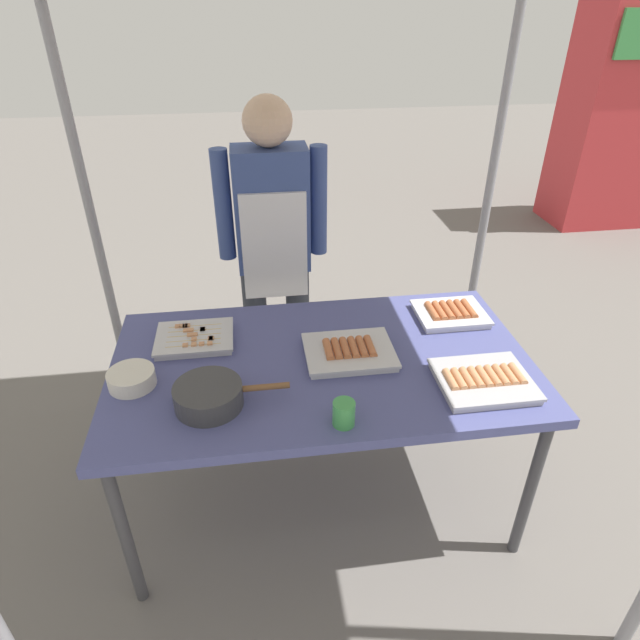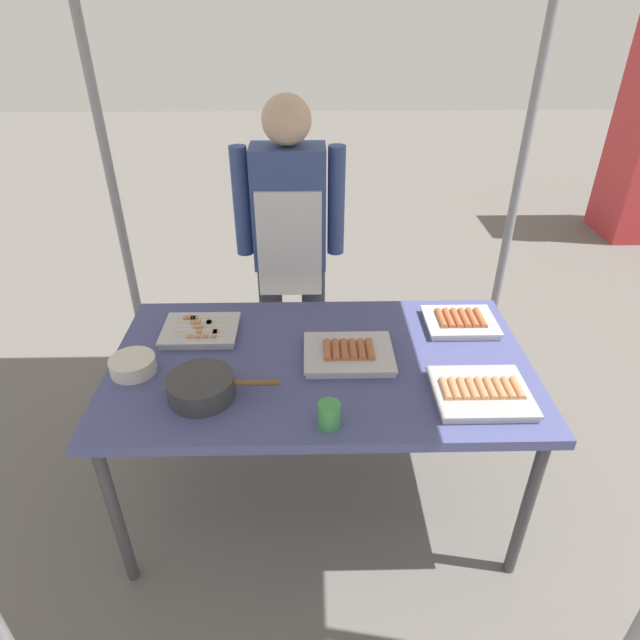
{
  "view_description": "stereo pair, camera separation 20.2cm",
  "coord_description": "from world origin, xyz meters",
  "px_view_note": "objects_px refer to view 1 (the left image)",
  "views": [
    {
      "loc": [
        -0.24,
        -1.65,
        1.96
      ],
      "look_at": [
        0.0,
        0.05,
        0.9
      ],
      "focal_mm": 30.19,
      "sensor_mm": 36.0,
      "label": 1
    },
    {
      "loc": [
        -0.04,
        -1.67,
        1.96
      ],
      "look_at": [
        0.0,
        0.05,
        0.9
      ],
      "focal_mm": 30.19,
      "sensor_mm": 36.0,
      "label": 2
    }
  ],
  "objects_px": {
    "drink_cup_near_edge": "(344,413)",
    "neighbor_stall_left": "(623,109)",
    "stall_table": "(322,371)",
    "tray_grilled_sausages": "(349,352)",
    "vendor_woman": "(273,239)",
    "tray_spring_rolls": "(484,380)",
    "condiment_bowl": "(132,378)",
    "tray_pork_links": "(450,313)",
    "tray_meat_skewers": "(195,338)",
    "cooking_wok": "(209,395)"
  },
  "relations": [
    {
      "from": "vendor_woman",
      "to": "drink_cup_near_edge",
      "type": "bearing_deg",
      "value": 97.77
    },
    {
      "from": "tray_grilled_sausages",
      "to": "tray_meat_skewers",
      "type": "xyz_separation_m",
      "value": [
        -0.6,
        0.18,
        -0.0
      ]
    },
    {
      "from": "drink_cup_near_edge",
      "to": "neighbor_stall_left",
      "type": "height_order",
      "value": "neighbor_stall_left"
    },
    {
      "from": "tray_grilled_sausages",
      "to": "stall_table",
      "type": "bearing_deg",
      "value": -173.16
    },
    {
      "from": "stall_table",
      "to": "tray_pork_links",
      "type": "bearing_deg",
      "value": 21.47
    },
    {
      "from": "stall_table",
      "to": "condiment_bowl",
      "type": "distance_m",
      "value": 0.7
    },
    {
      "from": "drink_cup_near_edge",
      "to": "neighbor_stall_left",
      "type": "relative_size",
      "value": 0.04
    },
    {
      "from": "stall_table",
      "to": "tray_pork_links",
      "type": "height_order",
      "value": "tray_pork_links"
    },
    {
      "from": "stall_table",
      "to": "cooking_wok",
      "type": "relative_size",
      "value": 4.06
    },
    {
      "from": "stall_table",
      "to": "neighbor_stall_left",
      "type": "relative_size",
      "value": 0.77
    },
    {
      "from": "neighbor_stall_left",
      "to": "tray_meat_skewers",
      "type": "bearing_deg",
      "value": -142.3
    },
    {
      "from": "tray_pork_links",
      "to": "tray_spring_rolls",
      "type": "relative_size",
      "value": 0.88
    },
    {
      "from": "tray_spring_rolls",
      "to": "neighbor_stall_left",
      "type": "xyz_separation_m",
      "value": [
        2.6,
        3.24,
        0.27
      ]
    },
    {
      "from": "tray_meat_skewers",
      "to": "cooking_wok",
      "type": "height_order",
      "value": "cooking_wok"
    },
    {
      "from": "tray_spring_rolls",
      "to": "condiment_bowl",
      "type": "bearing_deg",
      "value": 172.12
    },
    {
      "from": "tray_grilled_sausages",
      "to": "neighbor_stall_left",
      "type": "relative_size",
      "value": 0.17
    },
    {
      "from": "tray_meat_skewers",
      "to": "condiment_bowl",
      "type": "distance_m",
      "value": 0.32
    },
    {
      "from": "stall_table",
      "to": "tray_grilled_sausages",
      "type": "distance_m",
      "value": 0.13
    },
    {
      "from": "tray_pork_links",
      "to": "drink_cup_near_edge",
      "type": "xyz_separation_m",
      "value": [
        -0.57,
        -0.59,
        0.02
      ]
    },
    {
      "from": "neighbor_stall_left",
      "to": "vendor_woman",
      "type": "bearing_deg",
      "value": -145.38
    },
    {
      "from": "condiment_bowl",
      "to": "drink_cup_near_edge",
      "type": "bearing_deg",
      "value": -22.98
    },
    {
      "from": "stall_table",
      "to": "tray_grilled_sausages",
      "type": "bearing_deg",
      "value": 6.84
    },
    {
      "from": "cooking_wok",
      "to": "neighbor_stall_left",
      "type": "distance_m",
      "value": 4.81
    },
    {
      "from": "tray_meat_skewers",
      "to": "tray_spring_rolls",
      "type": "distance_m",
      "value": 1.12
    },
    {
      "from": "stall_table",
      "to": "tray_grilled_sausages",
      "type": "relative_size",
      "value": 4.67
    },
    {
      "from": "tray_pork_links",
      "to": "condiment_bowl",
      "type": "relative_size",
      "value": 1.75
    },
    {
      "from": "stall_table",
      "to": "tray_grilled_sausages",
      "type": "xyz_separation_m",
      "value": [
        0.11,
        0.01,
        0.07
      ]
    },
    {
      "from": "tray_pork_links",
      "to": "stall_table",
      "type": "bearing_deg",
      "value": -158.53
    },
    {
      "from": "tray_spring_rolls",
      "to": "condiment_bowl",
      "type": "xyz_separation_m",
      "value": [
        -1.25,
        0.17,
        0.01
      ]
    },
    {
      "from": "tray_pork_links",
      "to": "neighbor_stall_left",
      "type": "distance_m",
      "value": 3.79
    },
    {
      "from": "tray_pork_links",
      "to": "vendor_woman",
      "type": "xyz_separation_m",
      "value": [
        -0.72,
        0.51,
        0.17
      ]
    },
    {
      "from": "tray_grilled_sausages",
      "to": "drink_cup_near_edge",
      "type": "distance_m",
      "value": 0.38
    },
    {
      "from": "tray_meat_skewers",
      "to": "drink_cup_near_edge",
      "type": "xyz_separation_m",
      "value": [
        0.51,
        -0.55,
        0.03
      ]
    },
    {
      "from": "stall_table",
      "to": "tray_meat_skewers",
      "type": "distance_m",
      "value": 0.53
    },
    {
      "from": "neighbor_stall_left",
      "to": "condiment_bowl",
      "type": "bearing_deg",
      "value": -141.45
    },
    {
      "from": "tray_pork_links",
      "to": "drink_cup_near_edge",
      "type": "bearing_deg",
      "value": -133.97
    },
    {
      "from": "cooking_wok",
      "to": "neighbor_stall_left",
      "type": "height_order",
      "value": "neighbor_stall_left"
    },
    {
      "from": "cooking_wok",
      "to": "condiment_bowl",
      "type": "relative_size",
      "value": 2.35
    },
    {
      "from": "tray_grilled_sausages",
      "to": "condiment_bowl",
      "type": "height_order",
      "value": "condiment_bowl"
    },
    {
      "from": "tray_grilled_sausages",
      "to": "tray_meat_skewers",
      "type": "height_order",
      "value": "tray_grilled_sausages"
    },
    {
      "from": "condiment_bowl",
      "to": "neighbor_stall_left",
      "type": "height_order",
      "value": "neighbor_stall_left"
    },
    {
      "from": "tray_grilled_sausages",
      "to": "cooking_wok",
      "type": "bearing_deg",
      "value": -157.34
    },
    {
      "from": "drink_cup_near_edge",
      "to": "vendor_woman",
      "type": "distance_m",
      "value": 1.12
    },
    {
      "from": "vendor_woman",
      "to": "tray_grilled_sausages",
      "type": "bearing_deg",
      "value": 108.13
    },
    {
      "from": "tray_grilled_sausages",
      "to": "tray_pork_links",
      "type": "relative_size",
      "value": 1.17
    },
    {
      "from": "tray_spring_rolls",
      "to": "cooking_wok",
      "type": "height_order",
      "value": "cooking_wok"
    },
    {
      "from": "cooking_wok",
      "to": "tray_grilled_sausages",
      "type": "bearing_deg",
      "value": 22.66
    },
    {
      "from": "tray_spring_rolls",
      "to": "condiment_bowl",
      "type": "relative_size",
      "value": 1.98
    },
    {
      "from": "drink_cup_near_edge",
      "to": "tray_grilled_sausages",
      "type": "bearing_deg",
      "value": 76.69
    },
    {
      "from": "drink_cup_near_edge",
      "to": "tray_meat_skewers",
      "type": "bearing_deg",
      "value": 132.57
    }
  ]
}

